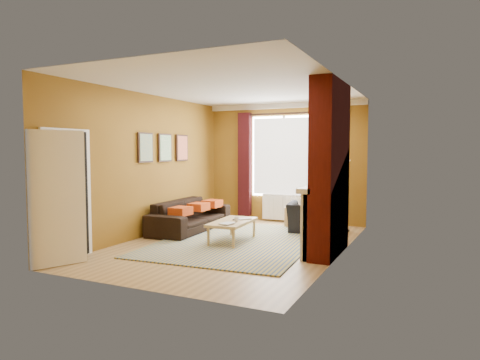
% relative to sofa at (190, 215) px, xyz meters
% --- Properties ---
extents(ground, '(5.50, 5.50, 0.00)m').
position_rel_sofa_xyz_m(ground, '(1.42, -0.81, -0.32)').
color(ground, olive).
rests_on(ground, ground).
extents(room_walls, '(3.82, 5.54, 2.83)m').
position_rel_sofa_xyz_m(room_walls, '(2.05, -0.52, 1.06)').
color(room_walls, brown).
rests_on(room_walls, ground).
extents(striped_rug, '(2.91, 3.88, 0.02)m').
position_rel_sofa_xyz_m(striped_rug, '(1.40, -0.59, -0.31)').
color(striped_rug, '#2E4D80').
rests_on(striped_rug, ground).
extents(sofa, '(0.93, 2.23, 0.64)m').
position_rel_sofa_xyz_m(sofa, '(0.00, 0.00, 0.00)').
color(sofa, black).
rests_on(sofa, ground).
extents(armchair, '(1.07, 0.97, 0.62)m').
position_rel_sofa_xyz_m(armchair, '(2.39, 0.88, -0.01)').
color(armchair, black).
rests_on(armchair, ground).
extents(coffee_table, '(0.68, 1.23, 0.40)m').
position_rel_sofa_xyz_m(coffee_table, '(1.31, -0.65, 0.03)').
color(coffee_table, tan).
rests_on(coffee_table, ground).
extents(wicker_stool, '(0.41, 0.41, 0.43)m').
position_rel_sofa_xyz_m(wicker_stool, '(1.83, 1.30, -0.11)').
color(wicker_stool, '#9B7443').
rests_on(wicker_stool, ground).
extents(floor_lamp, '(0.29, 0.29, 1.50)m').
position_rel_sofa_xyz_m(floor_lamp, '(2.97, 1.32, 0.86)').
color(floor_lamp, black).
rests_on(floor_lamp, ground).
extents(book_a, '(0.24, 0.29, 0.03)m').
position_rel_sofa_xyz_m(book_a, '(1.29, -1.01, 0.09)').
color(book_a, '#999999').
rests_on(book_a, coffee_table).
extents(book_b, '(0.30, 0.31, 0.02)m').
position_rel_sofa_xyz_m(book_b, '(1.36, -0.33, 0.08)').
color(book_b, '#999999').
rests_on(book_b, coffee_table).
extents(mug, '(0.10, 0.10, 0.08)m').
position_rel_sofa_xyz_m(mug, '(1.43, -0.73, 0.12)').
color(mug, '#999999').
rests_on(mug, coffee_table).
extents(tv_remote, '(0.06, 0.15, 0.02)m').
position_rel_sofa_xyz_m(tv_remote, '(1.31, -0.54, 0.09)').
color(tv_remote, '#242427').
rests_on(tv_remote, coffee_table).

